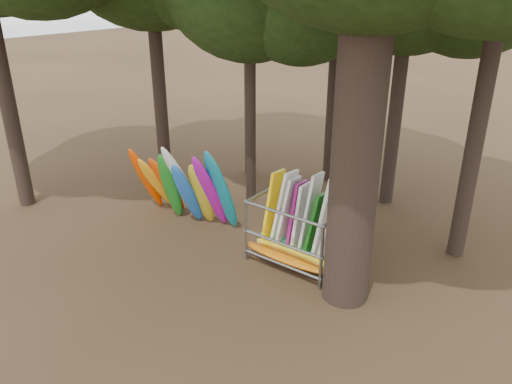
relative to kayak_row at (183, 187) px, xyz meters
The scene contains 3 objects.
ground 2.36m from the kayak_row, 17.53° to the right, with size 120.00×120.00×0.00m, color #47331E.
kayak_row is the anchor object (origin of this frame).
storage_rack 4.47m from the kayak_row, ahead, with size 2.95×1.60×2.83m.
Camera 1 is at (9.26, -10.00, 7.68)m, focal length 35.00 mm.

